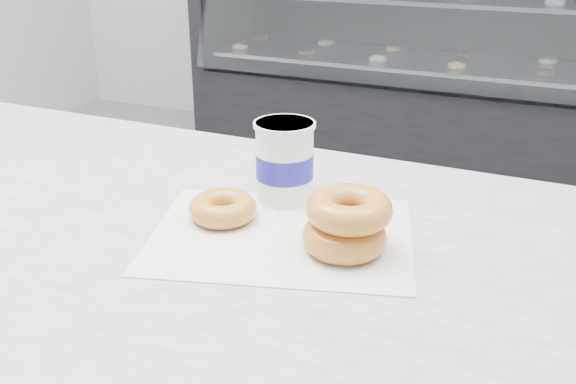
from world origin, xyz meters
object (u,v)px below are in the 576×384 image
object	(u,v)px
display_case	(423,77)
donut_single	(223,208)
donut_stack	(347,223)
coffee_cup	(285,161)

from	to	relation	value
display_case	donut_single	size ratio (longest dim) A/B	25.51
donut_single	donut_stack	xyz separation A→B (m)	(0.18, -0.02, 0.02)
donut_single	donut_stack	bearing A→B (deg)	-4.80
display_case	coffee_cup	bearing A→B (deg)	-82.30
display_case	coffee_cup	world-z (taller)	display_case
donut_stack	coffee_cup	xyz separation A→B (m)	(-0.14, 0.11, 0.02)
donut_stack	coffee_cup	world-z (taller)	coffee_cup
display_case	donut_single	xyz separation A→B (m)	(0.30, -2.67, 0.43)
display_case	coffee_cup	xyz separation A→B (m)	(0.35, -2.57, 0.47)
donut_stack	display_case	bearing A→B (deg)	100.20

